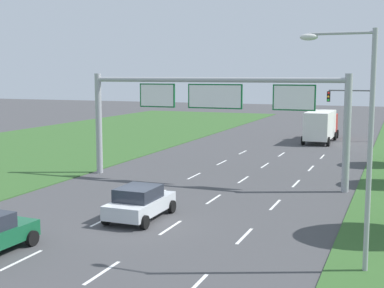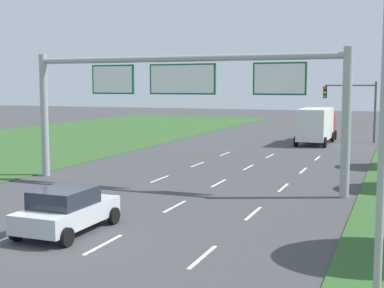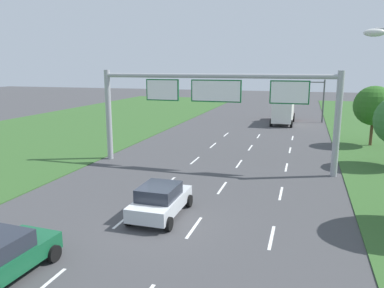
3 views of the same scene
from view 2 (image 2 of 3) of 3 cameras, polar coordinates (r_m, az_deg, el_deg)
ground_plane at (r=19.10m, az=-14.02°, el=-9.81°), size 200.00×200.00×0.00m
lane_dashes_inner_left at (r=22.45m, az=-13.23°, el=-7.36°), size 0.14×44.40×0.01m
lane_dashes_inner_right at (r=20.71m, az=-5.14°, el=-8.37°), size 0.14×44.40×0.01m
lane_dashes_slip at (r=19.45m, az=4.25°, el=-9.33°), size 0.14×44.40×0.01m
car_near_red at (r=19.70m, az=-13.22°, el=-6.83°), size 2.21×4.19×1.61m
box_truck at (r=49.92m, az=13.19°, el=2.07°), size 2.77×8.51×3.20m
sign_gantry at (r=27.64m, az=-1.15°, el=5.67°), size 17.24×0.44×7.00m
traffic_light_mast at (r=51.53m, az=16.82°, el=4.47°), size 4.76×0.49×5.60m
street_lamp at (r=12.42m, az=18.09°, el=5.28°), size 2.61×0.32×8.50m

